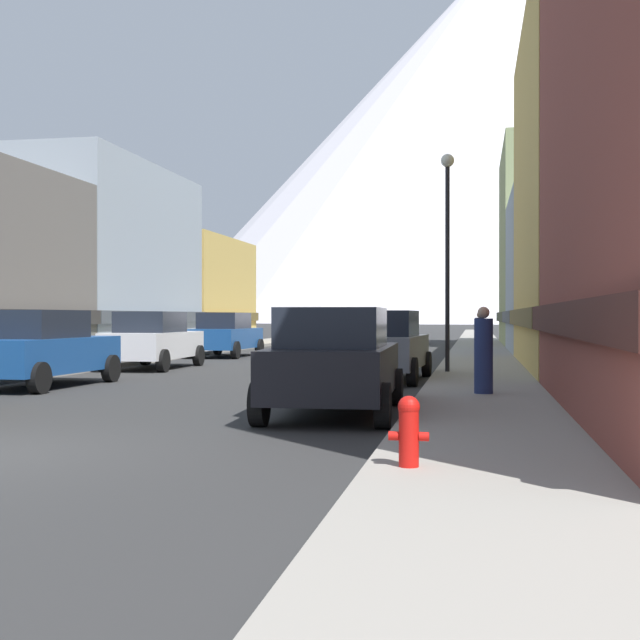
% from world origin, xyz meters
% --- Properties ---
extents(sidewalk_left, '(2.50, 100.00, 0.15)m').
position_xyz_m(sidewalk_left, '(-6.25, 35.00, 0.07)').
color(sidewalk_left, gray).
rests_on(sidewalk_left, ground).
extents(sidewalk_right, '(2.50, 100.00, 0.15)m').
position_xyz_m(sidewalk_right, '(6.25, 35.00, 0.07)').
color(sidewalk_right, gray).
rests_on(sidewalk_right, ground).
extents(storefront_left_2, '(9.23, 11.89, 8.21)m').
position_xyz_m(storefront_left_2, '(-11.97, 25.82, 3.96)').
color(storefront_left_2, '#99A5B2').
rests_on(storefront_left_2, ground).
extents(storefront_left_3, '(7.05, 10.35, 6.08)m').
position_xyz_m(storefront_left_3, '(-10.88, 37.29, 2.93)').
color(storefront_left_3, '#D8B259').
rests_on(storefront_left_3, ground).
extents(storefront_right_2, '(10.17, 8.78, 6.71)m').
position_xyz_m(storefront_right_2, '(12.44, 27.96, 3.23)').
color(storefront_right_2, '#99A5B2').
rests_on(storefront_right_2, ground).
extents(storefront_right_3, '(8.63, 11.37, 10.69)m').
position_xyz_m(storefront_right_3, '(11.67, 38.14, 5.17)').
color(storefront_right_3, '#8C9966').
rests_on(storefront_right_3, ground).
extents(car_left_1, '(2.19, 4.46, 1.78)m').
position_xyz_m(car_left_1, '(-3.80, 9.04, 0.90)').
color(car_left_1, '#19478C').
rests_on(car_left_1, ground).
extents(car_left_2, '(2.10, 4.42, 1.78)m').
position_xyz_m(car_left_2, '(-3.80, 15.93, 0.90)').
color(car_left_2, silver).
rests_on(car_left_2, ground).
extents(car_left_3, '(2.16, 4.44, 1.78)m').
position_xyz_m(car_left_3, '(-3.80, 23.70, 0.90)').
color(car_left_3, '#19478C').
rests_on(car_left_3, ground).
extents(car_right_0, '(2.19, 4.46, 1.78)m').
position_xyz_m(car_right_0, '(3.80, 4.84, 0.90)').
color(car_right_0, black).
rests_on(car_right_0, ground).
extents(car_right_1, '(2.23, 4.48, 1.78)m').
position_xyz_m(car_right_1, '(3.80, 12.41, 0.90)').
color(car_right_1, slate).
rests_on(car_right_1, ground).
extents(car_driving_0, '(2.06, 4.40, 1.78)m').
position_xyz_m(car_driving_0, '(-1.60, 47.66, 0.90)').
color(car_driving_0, black).
rests_on(car_driving_0, ground).
extents(fire_hydrant_near, '(0.40, 0.22, 0.70)m').
position_xyz_m(fire_hydrant_near, '(5.45, -0.55, 0.53)').
color(fire_hydrant_near, red).
rests_on(fire_hydrant_near, sidewalk_right).
extents(potted_plant_0, '(0.46, 0.46, 0.74)m').
position_xyz_m(potted_plant_0, '(-7.00, 19.69, 0.55)').
color(potted_plant_0, gray).
rests_on(potted_plant_0, sidewalk_left).
extents(pedestrian_0, '(0.36, 0.36, 1.65)m').
position_xyz_m(pedestrian_0, '(6.25, 26.97, 0.91)').
color(pedestrian_0, '#333338').
rests_on(pedestrian_0, sidewalk_right).
extents(pedestrian_1, '(0.36, 0.36, 1.68)m').
position_xyz_m(pedestrian_1, '(6.25, 7.63, 0.92)').
color(pedestrian_1, navy).
rests_on(pedestrian_1, sidewalk_right).
extents(streetlamp_right, '(0.36, 0.36, 5.86)m').
position_xyz_m(streetlamp_right, '(5.35, 14.00, 3.99)').
color(streetlamp_right, black).
rests_on(streetlamp_right, sidewalk_right).
extents(mountain_backdrop, '(211.13, 211.13, 114.99)m').
position_xyz_m(mountain_backdrop, '(13.15, 260.00, 57.49)').
color(mountain_backdrop, silver).
rests_on(mountain_backdrop, ground).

